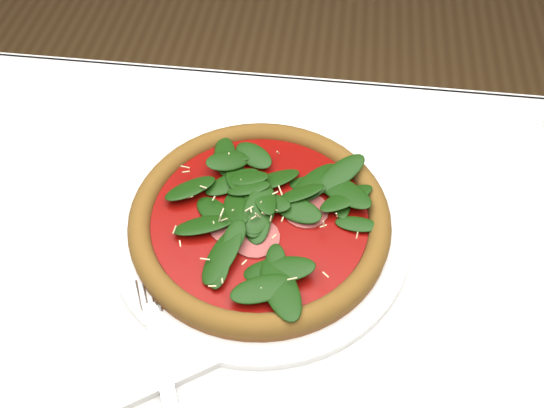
# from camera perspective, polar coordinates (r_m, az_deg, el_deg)

# --- Properties ---
(dining_table) EXTENTS (1.21, 0.81, 0.75)m
(dining_table) POSITION_cam_1_polar(r_m,az_deg,el_deg) (0.82, -3.14, -11.67)
(dining_table) COLOR silver
(dining_table) RESTS_ON ground
(plate) EXTENTS (0.38, 0.38, 0.02)m
(plate) POSITION_cam_1_polar(r_m,az_deg,el_deg) (0.77, -1.14, -2.13)
(plate) COLOR white
(plate) RESTS_ON dining_table
(pizza) EXTENTS (0.38, 0.38, 0.04)m
(pizza) POSITION_cam_1_polar(r_m,az_deg,el_deg) (0.76, -1.17, -1.14)
(pizza) COLOR brown
(pizza) RESTS_ON plate
(napkin) EXTENTS (0.17, 0.14, 0.01)m
(napkin) POSITION_cam_1_polar(r_m,az_deg,el_deg) (0.69, -10.35, -14.08)
(napkin) COLOR silver
(napkin) RESTS_ON dining_table
(fork) EXTENTS (0.09, 0.16, 0.00)m
(fork) POSITION_cam_1_polar(r_m,az_deg,el_deg) (0.70, -10.90, -11.61)
(fork) COLOR silver
(fork) RESTS_ON napkin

